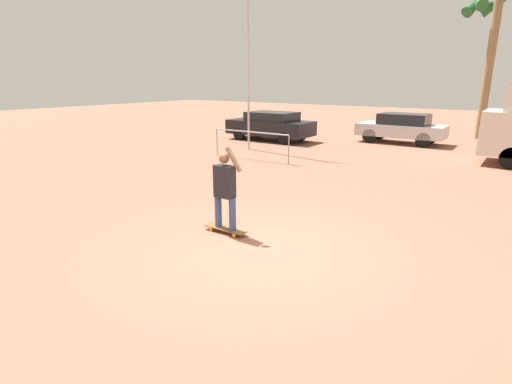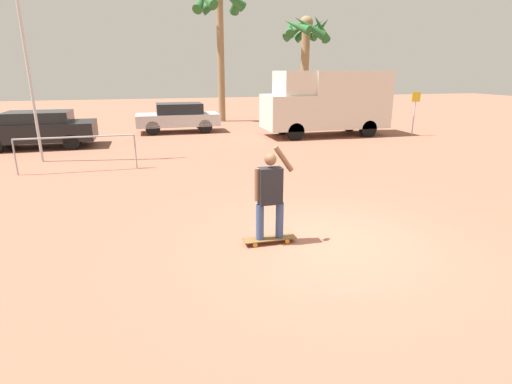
{
  "view_description": "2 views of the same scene",
  "coord_description": "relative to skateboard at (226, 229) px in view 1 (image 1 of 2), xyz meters",
  "views": [
    {
      "loc": [
        3.78,
        -5.53,
        2.96
      ],
      "look_at": [
        -0.75,
        0.99,
        0.72
      ],
      "focal_mm": 28.0,
      "sensor_mm": 36.0,
      "label": 1
    },
    {
      "loc": [
        -2.94,
        -5.97,
        2.95
      ],
      "look_at": [
        -1.11,
        0.81,
        0.8
      ],
      "focal_mm": 28.0,
      "sensor_mm": 36.0,
      "label": 2
    }
  ],
  "objects": [
    {
      "name": "plaza_railing_segment",
      "position": [
        -4.06,
        6.55,
        0.8
      ],
      "size": [
        3.41,
        0.05,
        1.08
      ],
      "color": "#99999E",
      "rests_on": "ground_plane"
    },
    {
      "name": "parked_car_black",
      "position": [
        -6.15,
        11.2,
        0.68
      ],
      "size": [
        4.29,
        1.88,
        1.42
      ],
      "color": "black",
      "rests_on": "ground_plane"
    },
    {
      "name": "flagpole",
      "position": [
        -5.39,
        8.38,
        4.32
      ],
      "size": [
        0.97,
        0.12,
        7.68
      ],
      "color": "#B7B7BC",
      "rests_on": "ground_plane"
    },
    {
      "name": "palm_tree_center_background",
      "position": [
        2.4,
        17.88,
        5.95
      ],
      "size": [
        3.05,
        3.08,
        7.58
      ],
      "color": "#8E704C",
      "rests_on": "ground_plane"
    },
    {
      "name": "skateboard",
      "position": [
        0.0,
        0.0,
        0.0
      ],
      "size": [
        0.95,
        0.25,
        0.1
      ],
      "color": "brown",
      "rests_on": "ground_plane"
    },
    {
      "name": "person_skateboarder",
      "position": [
        -0.0,
        0.0,
        0.88
      ],
      "size": [
        0.69,
        0.22,
        1.66
      ],
      "color": "#384C7A",
      "rests_on": "skateboard"
    },
    {
      "name": "parked_car_silver",
      "position": [
        -0.46,
        13.99,
        0.68
      ],
      "size": [
        3.99,
        1.75,
        1.41
      ],
      "color": "black",
      "rests_on": "ground_plane"
    },
    {
      "name": "ground_plane",
      "position": [
        1.0,
        -0.28,
        -0.08
      ],
      "size": [
        80.0,
        80.0,
        0.0
      ],
      "primitive_type": "plane",
      "color": "#935B47"
    }
  ]
}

